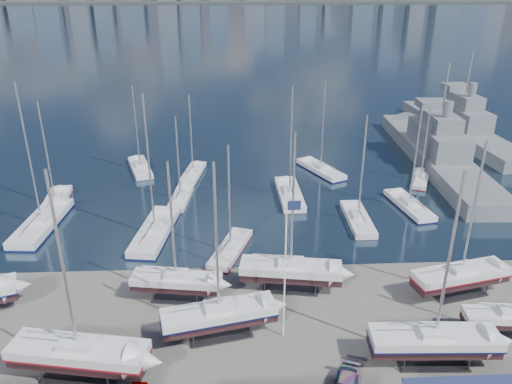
{
  "coord_description": "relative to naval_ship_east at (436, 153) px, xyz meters",
  "views": [
    {
      "loc": [
        -1.56,
        -45.94,
        28.99
      ],
      "look_at": [
        1.0,
        8.0,
        5.32
      ],
      "focal_mm": 35.0,
      "sensor_mm": 36.0,
      "label": 1
    }
  ],
  "objects": [
    {
      "name": "sailboat_moored_8",
      "position": [
        -19.77,
        -3.42,
        -1.36
      ],
      "size": [
        6.95,
        10.35,
        15.13
      ],
      "rotation": [
        0.0,
        0.0,
        2.02
      ],
      "color": "black",
      "rests_on": "water"
    },
    {
      "name": "sailboat_moored_1",
      "position": [
        -57.88,
        -14.24,
        -1.36
      ],
      "size": [
        3.95,
        10.36,
        15.11
      ],
      "rotation": [
        0.0,
        0.0,
        1.68
      ],
      "color": "black",
      "rests_on": "water"
    },
    {
      "name": "sailboat_moored_11",
      "position": [
        -5.26,
        -7.98,
        -1.35
      ],
      "size": [
        5.29,
        8.2,
        11.93
      ],
      "rotation": [
        0.0,
        0.0,
        1.15
      ],
      "color": "black",
      "rests_on": "water"
    },
    {
      "name": "sailboat_moored_6",
      "position": [
        -34.1,
        -27.73,
        -1.36
      ],
      "size": [
        5.33,
        9.29,
        13.4
      ],
      "rotation": [
        0.0,
        0.0,
        1.23
      ],
      "color": "black",
      "rests_on": "water"
    },
    {
      "name": "sailboat_cradle_2",
      "position": [
        -39.26,
        -36.24,
        0.32
      ],
      "size": [
        8.85,
        3.66,
        14.17
      ],
      "rotation": [
        0.0,
        0.0,
        -0.15
      ],
      "color": "#2D2D33",
      "rests_on": "ground"
    },
    {
      "name": "flagpole",
      "position": [
        -29.41,
        -42.15,
        6.03
      ],
      "size": [
        1.16,
        0.12,
        13.22
      ],
      "color": "white",
      "rests_on": "ground"
    },
    {
      "name": "sailboat_moored_2",
      "position": [
        -48.57,
        -1.27,
        -1.34
      ],
      "size": [
        5.44,
        9.84,
        14.31
      ],
      "rotation": [
        0.0,
        0.0,
        1.88
      ],
      "color": "black",
      "rests_on": "water"
    },
    {
      "name": "sailboat_cradle_7",
      "position": [
        -10.14,
        -43.02,
        0.25
      ],
      "size": [
        7.8,
        2.83,
        12.72
      ],
      "rotation": [
        0.0,
        0.0,
        -0.09
      ],
      "color": "#2D2D33",
      "rests_on": "ground"
    },
    {
      "name": "sailboat_cradle_1",
      "position": [
        -45.78,
        -46.06,
        0.48
      ],
      "size": [
        11.19,
        4.95,
        17.38
      ],
      "rotation": [
        0.0,
        0.0,
        -0.18
      ],
      "color": "#2D2D33",
      "rests_on": "ground"
    },
    {
      "name": "naval_ship_east",
      "position": [
        0.0,
        0.0,
        0.0
      ],
      "size": [
        8.53,
        44.04,
        17.94
      ],
      "rotation": [
        0.0,
        0.0,
        1.54
      ],
      "color": "slate",
      "rests_on": "water"
    },
    {
      "name": "sailboat_moored_10",
      "position": [
        -10.12,
        -17.3,
        -1.36
      ],
      "size": [
        4.44,
        10.15,
        14.68
      ],
      "rotation": [
        0.0,
        0.0,
        1.75
      ],
      "color": "black",
      "rests_on": "water"
    },
    {
      "name": "sailboat_moored_9",
      "position": [
        -17.95,
        -21.02,
        -1.34
      ],
      "size": [
        2.79,
        9.69,
        14.59
      ],
      "rotation": [
        0.0,
        0.0,
        1.56
      ],
      "color": "black",
      "rests_on": "water"
    },
    {
      "name": "sailboat_cradle_4",
      "position": [
        -28.11,
        -35.01,
        0.43
      ],
      "size": [
        10.32,
        4.32,
        16.31
      ],
      "rotation": [
        0.0,
        0.0,
        -0.16
      ],
      "color": "#2D2D33",
      "rests_on": "ground"
    },
    {
      "name": "sailboat_cradle_6",
      "position": [
        -11.68,
        -36.73,
        0.4
      ],
      "size": [
        10.19,
        4.96,
        15.88
      ],
      "rotation": [
        0.0,
        0.0,
        0.24
      ],
      "color": "#2D2D33",
      "rests_on": "ground"
    },
    {
      "name": "water",
      "position": [
        -31.98,
        269.08,
        -1.81
      ],
      "size": [
        1400.0,
        600.0,
        0.4
      ],
      "primitive_type": "cube",
      "color": "#1B283F",
      "rests_on": "ground"
    },
    {
      "name": "sailboat_moored_5",
      "position": [
        -39.92,
        -4.06,
        -1.36
      ],
      "size": [
        3.86,
        9.19,
        13.32
      ],
      "rotation": [
        0.0,
        0.0,
        1.41
      ],
      "color": "black",
      "rests_on": "water"
    },
    {
      "name": "sailboat_moored_7",
      "position": [
        -25.77,
        -12.97,
        -1.34
      ],
      "size": [
        3.36,
        10.99,
        16.47
      ],
      "rotation": [
        0.0,
        0.0,
        1.6
      ],
      "color": "black",
      "rests_on": "water"
    },
    {
      "name": "sailboat_cradle_5",
      "position": [
        -17.79,
        -45.88,
        0.44
      ],
      "size": [
        10.46,
        3.3,
        16.68
      ],
      "rotation": [
        0.0,
        0.0,
        -0.04
      ],
      "color": "#2D2D33",
      "rests_on": "ground"
    },
    {
      "name": "sailboat_moored_4",
      "position": [
        -41.02,
        -13.38,
        -1.34
      ],
      "size": [
        3.2,
        8.54,
        12.59
      ],
      "rotation": [
        0.0,
        0.0,
        1.47
      ],
      "color": "black",
      "rests_on": "water"
    },
    {
      "name": "far_shore",
      "position": [
        -31.98,
        529.08,
        -0.56
      ],
      "size": [
        1400.0,
        80.0,
        2.2
      ],
      "primitive_type": "cube",
      "color": "#2D332D",
      "rests_on": "ground"
    },
    {
      "name": "sailboat_cradle_3",
      "position": [
        -35.05,
        -41.73,
        0.41
      ],
      "size": [
        10.35,
        4.98,
        16.12
      ],
      "rotation": [
        0.0,
        0.0,
        0.23
      ],
      "color": "#2D2D33",
      "rests_on": "ground"
    },
    {
      "name": "naval_ship_west",
      "position": [
        10.35,
        14.52,
        0.0
      ],
      "size": [
        9.57,
        40.74,
        17.63
      ],
      "rotation": [
        0.0,
        0.0,
        1.65
      ],
      "color": "slate",
      "rests_on": "water"
    },
    {
      "name": "ground",
      "position": [
        -31.98,
        -40.92,
        -1.66
      ],
      "size": [
        1400.0,
        1400.0,
        0.0
      ],
      "primitive_type": "plane",
      "color": "#605E59",
      "rests_on": "ground"
    },
    {
      "name": "sailboat_moored_0",
      "position": [
        -57.52,
        -20.51,
        -1.35
      ],
      "size": [
        4.41,
        12.86,
        18.9
      ],
      "rotation": [
        0.0,
        0.0,
        1.5
      ],
      "color": "black",
      "rests_on": "water"
    },
    {
      "name": "sailboat_moored_3",
      "position": [
        -43.17,
        -23.32,
        -1.35
      ],
      "size": [
        5.02,
        12.47,
        18.12
      ],
      "rotation": [
        0.0,
        0.0,
        1.43
      ],
      "color": "black",
      "rests_on": "water"
    }
  ]
}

